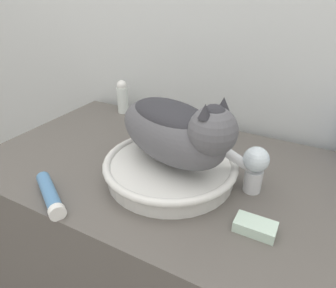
{
  "coord_description": "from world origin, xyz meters",
  "views": [
    {
      "loc": [
        0.28,
        -0.32,
        1.29
      ],
      "look_at": [
        -0.02,
        0.25,
        0.94
      ],
      "focal_mm": 32.0,
      "sensor_mm": 36.0,
      "label": 1
    }
  ],
  "objects_px": {
    "deodorant_stick": "(123,97)",
    "cream_tube": "(50,195)",
    "faucet": "(252,165)",
    "soap_bar": "(255,227)",
    "cat": "(175,129)"
  },
  "relations": [
    {
      "from": "faucet",
      "to": "cream_tube",
      "type": "distance_m",
      "value": 0.48
    },
    {
      "from": "deodorant_stick",
      "to": "cream_tube",
      "type": "xyz_separation_m",
      "value": [
        0.17,
        -0.53,
        -0.05
      ]
    },
    {
      "from": "deodorant_stick",
      "to": "cream_tube",
      "type": "distance_m",
      "value": 0.56
    },
    {
      "from": "faucet",
      "to": "cream_tube",
      "type": "relative_size",
      "value": 0.82
    },
    {
      "from": "cream_tube",
      "to": "soap_bar",
      "type": "bearing_deg",
      "value": 15.92
    },
    {
      "from": "faucet",
      "to": "soap_bar",
      "type": "bearing_deg",
      "value": 97.65
    },
    {
      "from": "cat",
      "to": "faucet",
      "type": "relative_size",
      "value": 2.67
    },
    {
      "from": "deodorant_stick",
      "to": "faucet",
      "type": "bearing_deg",
      "value": -25.11
    },
    {
      "from": "cat",
      "to": "soap_bar",
      "type": "xyz_separation_m",
      "value": [
        0.23,
        -0.09,
        -0.13
      ]
    },
    {
      "from": "cat",
      "to": "soap_bar",
      "type": "relative_size",
      "value": 4.18
    },
    {
      "from": "soap_bar",
      "to": "deodorant_stick",
      "type": "bearing_deg",
      "value": 147.04
    },
    {
      "from": "soap_bar",
      "to": "cream_tube",
      "type": "bearing_deg",
      "value": -164.08
    },
    {
      "from": "faucet",
      "to": "deodorant_stick",
      "type": "xyz_separation_m",
      "value": [
        -0.57,
        0.27,
        -0.01
      ]
    },
    {
      "from": "faucet",
      "to": "soap_bar",
      "type": "relative_size",
      "value": 1.57
    },
    {
      "from": "cat",
      "to": "cream_tube",
      "type": "bearing_deg",
      "value": -117.06
    }
  ]
}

